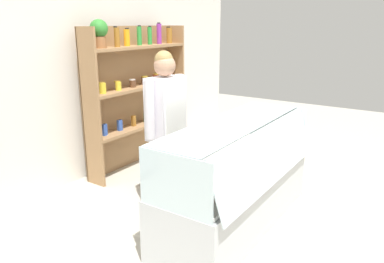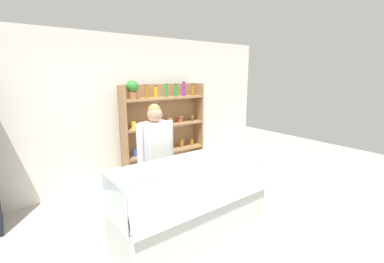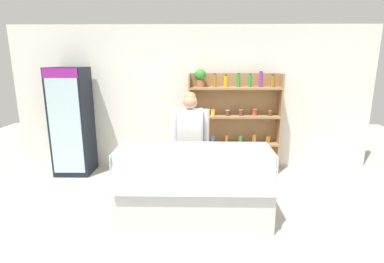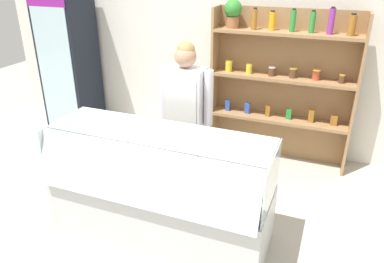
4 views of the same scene
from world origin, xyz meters
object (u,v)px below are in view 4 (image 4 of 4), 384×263
at_px(deli_display_case, 159,204).
at_px(shop_clerk, 186,108).
at_px(drinks_fridge, 70,64).
at_px(shelving_unit, 279,78).

relative_size(deli_display_case, shop_clerk, 1.21).
height_order(deli_display_case, shop_clerk, shop_clerk).
bearing_deg(drinks_fridge, shelving_unit, 2.89).
relative_size(shelving_unit, deli_display_case, 0.98).
bearing_deg(deli_display_case, shelving_unit, 69.84).
xyz_separation_m(shelving_unit, deli_display_case, (-0.69, -1.87, -0.74)).
relative_size(drinks_fridge, shop_clerk, 1.20).
bearing_deg(shop_clerk, drinks_fridge, 156.50).
height_order(shelving_unit, deli_display_case, shelving_unit).
bearing_deg(drinks_fridge, shop_clerk, -23.50).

